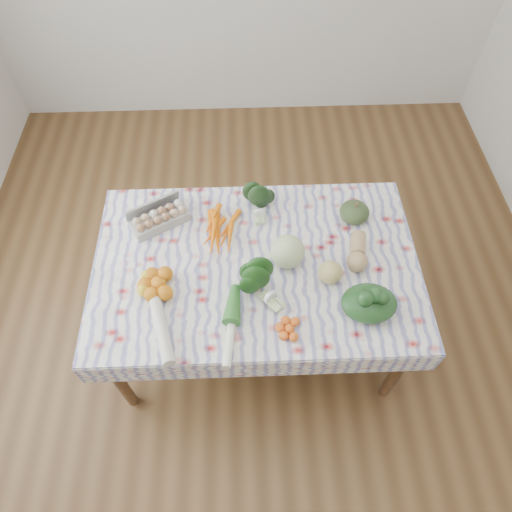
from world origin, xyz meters
TOP-DOWN VIEW (x-y plane):
  - ground at (0.00, 0.00)m, footprint 4.50×4.50m
  - dining_table at (0.00, 0.00)m, footprint 1.60×1.00m
  - tablecloth at (0.00, 0.00)m, footprint 1.66×1.06m
  - egg_carton at (-0.50, 0.27)m, footprint 0.33×0.26m
  - carrot_bunch at (-0.19, 0.19)m, footprint 0.29×0.28m
  - kale_bunch at (0.03, 0.34)m, footprint 0.16×0.14m
  - kabocha_squash at (0.54, 0.27)m, footprint 0.19×0.19m
  - cabbage at (0.16, 0.00)m, footprint 0.20×0.20m
  - butternut_squash at (0.52, 0.01)m, footprint 0.15×0.24m
  - orange_cluster at (-0.48, -0.13)m, footprint 0.27×0.27m
  - broccoli at (0.02, -0.19)m, footprint 0.24×0.24m
  - mandarin_cluster at (0.14, -0.38)m, footprint 0.18×0.18m
  - grapefruit at (0.36, -0.11)m, footprint 0.14×0.14m
  - spinach_bag at (0.52, -0.29)m, footprint 0.29×0.25m
  - daikon at (-0.45, -0.35)m, footprint 0.17×0.41m
  - leek at (-0.13, -0.37)m, footprint 0.09×0.39m

SIDE VIEW (x-z plane):
  - ground at x=0.00m, z-range 0.00..0.00m
  - dining_table at x=0.00m, z-range 0.30..1.05m
  - tablecloth at x=0.00m, z-range 0.75..0.76m
  - leek at x=-0.13m, z-range 0.76..0.80m
  - carrot_bunch at x=-0.19m, z-range 0.76..0.81m
  - mandarin_cluster at x=0.14m, z-range 0.76..0.81m
  - daikon at x=-0.45m, z-range 0.76..0.82m
  - orange_cluster at x=-0.48m, z-range 0.76..0.84m
  - egg_carton at x=-0.50m, z-range 0.76..0.84m
  - butternut_squash at x=0.52m, z-range 0.76..0.87m
  - kabocha_squash at x=0.54m, z-range 0.76..0.87m
  - spinach_bag at x=0.52m, z-range 0.76..0.88m
  - grapefruit at x=0.36m, z-range 0.76..0.88m
  - broccoli at x=0.02m, z-range 0.76..0.89m
  - kale_bunch at x=0.03m, z-range 0.76..0.90m
  - cabbage at x=0.16m, z-range 0.76..0.93m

